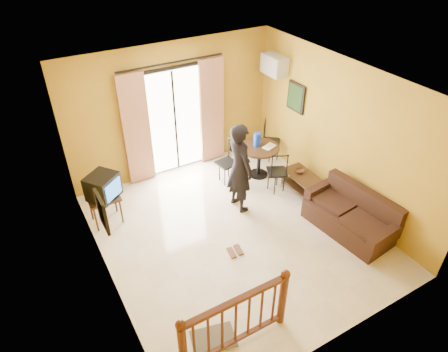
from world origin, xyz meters
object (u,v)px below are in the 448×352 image
television (103,187)px  coffee_table (302,180)px  sofa (351,216)px  standing_person (240,168)px  dining_table (259,153)px

television → coffee_table: 3.90m
sofa → standing_person: standing_person is taller
coffee_table → standing_person: 1.55m
dining_table → standing_person: 1.23m
television → coffee_table: size_ratio=0.79×
coffee_table → standing_person: (-1.39, 0.22, 0.64)m
dining_table → television: bearing=177.6°
dining_table → standing_person: standing_person is taller
television → standing_person: 2.48m
television → sofa: size_ratio=0.38×
television → standing_person: (2.32, -0.85, 0.11)m
coffee_table → sofa: 1.36m
dining_table → coffee_table: (0.45, -0.93, -0.30)m
television → standing_person: bearing=-56.8°
dining_table → sofa: (0.45, -2.29, -0.25)m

